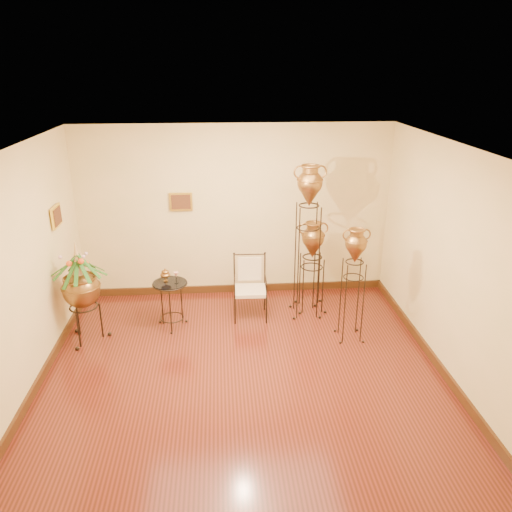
{
  "coord_description": "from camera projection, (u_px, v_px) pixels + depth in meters",
  "views": [
    {
      "loc": [
        -0.24,
        -5.23,
        3.66
      ],
      "look_at": [
        0.25,
        1.3,
        1.1
      ],
      "focal_mm": 35.0,
      "sensor_mm": 36.0,
      "label": 1
    }
  ],
  "objects": [
    {
      "name": "amphora_mid",
      "position": [
        353.0,
        284.0,
        6.8
      ],
      "size": [
        0.46,
        0.46,
        1.64
      ],
      "rotation": [
        0.0,
        0.0,
        0.32
      ],
      "color": "black",
      "rests_on": "ground"
    },
    {
      "name": "armchair",
      "position": [
        250.0,
        288.0,
        7.49
      ],
      "size": [
        0.55,
        0.52,
        0.96
      ],
      "rotation": [
        0.0,
        0.0,
        -0.03
      ],
      "color": "black",
      "rests_on": "ground"
    },
    {
      "name": "room_shell",
      "position": [
        242.0,
        246.0,
        5.59
      ],
      "size": [
        5.02,
        5.02,
        2.81
      ],
      "color": "beige",
      "rests_on": "ground"
    },
    {
      "name": "ground",
      "position": [
        244.0,
        376.0,
        6.21
      ],
      "size": [
        5.0,
        5.0,
        0.0
      ],
      "primitive_type": "plane",
      "color": "maroon",
      "rests_on": "ground"
    },
    {
      "name": "amphora_tall",
      "position": [
        308.0,
        241.0,
        7.35
      ],
      "size": [
        0.55,
        0.55,
        2.34
      ],
      "rotation": [
        0.0,
        0.0,
        0.21
      ],
      "color": "black",
      "rests_on": "ground"
    },
    {
      "name": "amphora_short",
      "position": [
        312.0,
        266.0,
        7.69
      ],
      "size": [
        0.54,
        0.54,
        1.45
      ],
      "rotation": [
        0.0,
        0.0,
        0.28
      ],
      "color": "black",
      "rests_on": "ground"
    },
    {
      "name": "side_table",
      "position": [
        171.0,
        304.0,
        7.26
      ],
      "size": [
        0.54,
        0.54,
        0.9
      ],
      "rotation": [
        0.0,
        0.0,
        -0.11
      ],
      "color": "black",
      "rests_on": "ground"
    },
    {
      "name": "planter_urn",
      "position": [
        81.0,
        285.0,
        6.75
      ],
      "size": [
        0.96,
        0.96,
        1.49
      ],
      "rotation": [
        0.0,
        0.0,
        -0.22
      ],
      "color": "black",
      "rests_on": "ground"
    }
  ]
}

